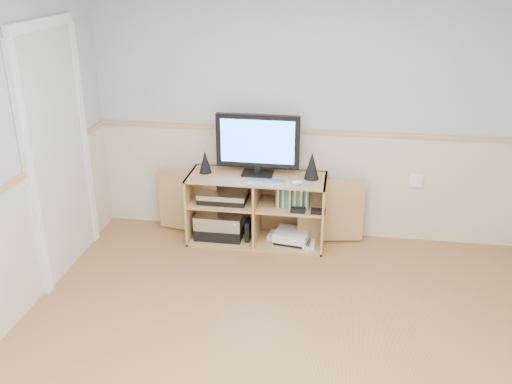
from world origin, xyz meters
The scene contains 11 objects.
room centered at (-0.06, 0.12, 1.22)m, with size 4.04×4.54×2.54m.
media_cabinet centered at (-0.44, 2.04, 0.33)m, with size 1.97×0.47×0.65m.
monitor centered at (-0.44, 2.03, 0.96)m, with size 0.76×0.18×0.56m.
speaker_left centered at (-0.92, 2.00, 0.76)m, with size 0.12×0.12×0.21m, color black.
speaker_right centered at (0.05, 2.00, 0.77)m, with size 0.14×0.14×0.25m, color black.
keyboard centered at (-0.34, 1.84, 0.66)m, with size 0.33×0.13×0.01m, color silver.
mouse centered at (-0.06, 1.84, 0.67)m, with size 0.10×0.06×0.04m, color white.
av_components centered at (-0.78, 1.98, 0.22)m, with size 0.52×0.33×0.47m.
game_consoles centered at (-0.11, 1.97, 0.07)m, with size 0.46×0.30×0.11m.
game_cases centered at (-0.10, 1.96, 0.48)m, with size 0.30×0.14×0.19m, color #3F8C3F.
wall_outlet centered at (1.00, 2.23, 0.60)m, with size 0.12×0.03×0.12m, color white.
Camera 1 is at (0.32, -2.79, 2.52)m, focal length 40.00 mm.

